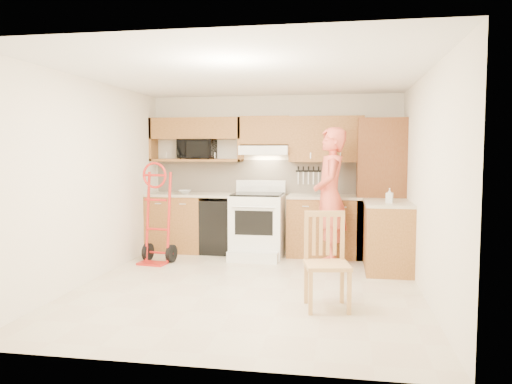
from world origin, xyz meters
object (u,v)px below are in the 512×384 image
(person, at_px, (330,197))
(range, at_px, (257,220))
(hand_truck, at_px, (155,218))
(dining_chair, at_px, (327,261))
(microwave, at_px, (197,149))

(person, bearing_deg, range, -109.69)
(range, height_order, hand_truck, hand_truck)
(hand_truck, distance_m, dining_chair, 3.04)
(microwave, relative_size, person, 0.30)
(person, bearing_deg, microwave, -111.81)
(microwave, xyz_separation_m, range, (1.05, -0.40, -1.07))
(dining_chair, bearing_deg, person, 79.98)
(microwave, xyz_separation_m, hand_truck, (-0.33, -1.05, -0.99))
(dining_chair, bearing_deg, microwave, 117.65)
(range, distance_m, hand_truck, 1.52)
(range, relative_size, hand_truck, 0.88)
(person, height_order, dining_chair, person)
(person, height_order, hand_truck, person)
(microwave, distance_m, range, 1.55)
(person, bearing_deg, dining_chair, -2.26)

